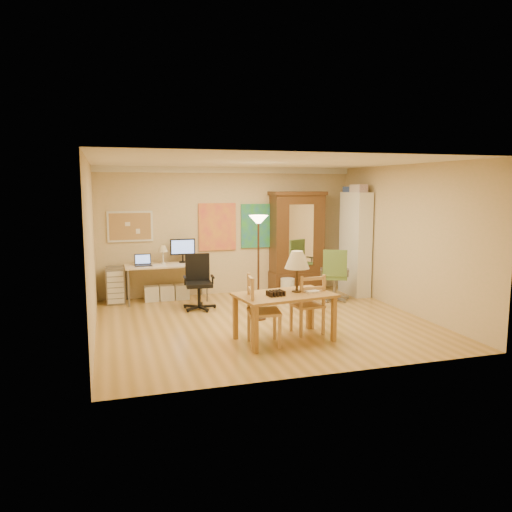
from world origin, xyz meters
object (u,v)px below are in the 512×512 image
object	(u,v)px
office_chair_green	(334,287)
dining_table	(289,284)
office_chair_black	(199,295)
computer_desk	(168,278)
armoire	(297,248)
bookshelf	(355,244)

from	to	relation	value
office_chair_green	dining_table	bearing A→B (deg)	-129.84
dining_table	office_chair_black	xyz separation A→B (m)	(-0.97, 2.25, -0.57)
computer_desk	office_chair_green	bearing A→B (deg)	-17.65
office_chair_black	office_chair_green	world-z (taller)	office_chair_green
computer_desk	office_chair_black	bearing A→B (deg)	-63.00
computer_desk	office_chair_green	world-z (taller)	computer_desk
dining_table	armoire	distance (m)	3.54
armoire	dining_table	bearing A→B (deg)	-113.30
office_chair_green	bookshelf	size ratio (longest dim) A/B	0.49
office_chair_black	bookshelf	distance (m)	3.55
computer_desk	armoire	xyz separation A→B (m)	(2.83, 0.08, 0.50)
dining_table	bookshelf	bearing A→B (deg)	46.37
office_chair_black	bookshelf	world-z (taller)	bookshelf
office_chair_black	bookshelf	size ratio (longest dim) A/B	0.48
office_chair_black	bookshelf	xyz separation A→B (m)	(3.44, 0.34, 0.81)
armoire	computer_desk	bearing A→B (deg)	-178.35
armoire	bookshelf	world-z (taller)	armoire
computer_desk	armoire	world-z (taller)	armoire
computer_desk	armoire	bearing A→B (deg)	1.65
computer_desk	office_chair_black	xyz separation A→B (m)	(0.46, -0.91, -0.18)
bookshelf	dining_table	bearing A→B (deg)	-133.63
bookshelf	office_chair_black	bearing A→B (deg)	-174.39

